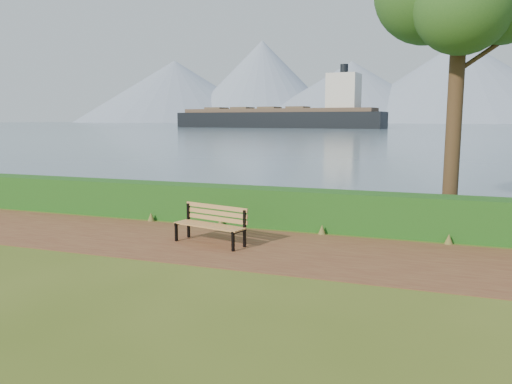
% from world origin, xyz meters
% --- Properties ---
extents(ground, '(140.00, 140.00, 0.00)m').
position_xyz_m(ground, '(0.00, 0.00, 0.00)').
color(ground, '#435919').
rests_on(ground, ground).
extents(path, '(40.00, 3.40, 0.01)m').
position_xyz_m(path, '(0.00, 0.30, 0.01)').
color(path, brown).
rests_on(path, ground).
extents(hedge, '(32.00, 0.85, 1.00)m').
position_xyz_m(hedge, '(0.00, 2.60, 0.50)').
color(hedge, '#194B15').
rests_on(hedge, ground).
extents(water, '(700.00, 510.00, 0.00)m').
position_xyz_m(water, '(0.00, 260.00, 0.01)').
color(water, slate).
rests_on(water, ground).
extents(mountains, '(585.00, 190.00, 70.00)m').
position_xyz_m(mountains, '(-9.17, 406.05, 27.70)').
color(mountains, gray).
rests_on(mountains, ground).
extents(bench, '(1.81, 0.91, 0.87)m').
position_xyz_m(bench, '(-0.56, 0.33, 0.50)').
color(bench, black).
rests_on(bench, ground).
extents(cargo_ship, '(69.98, 18.48, 21.01)m').
position_xyz_m(cargo_ship, '(-41.92, 145.17, 3.13)').
color(cargo_ship, black).
rests_on(cargo_ship, ground).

